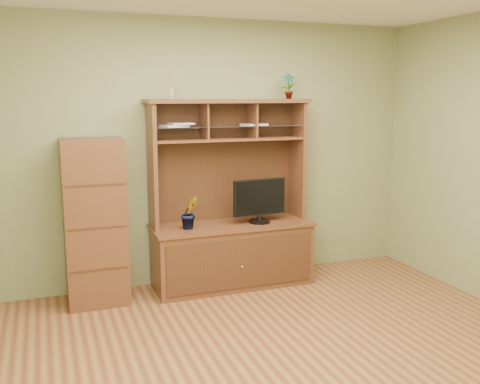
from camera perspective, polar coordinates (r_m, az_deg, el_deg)
room at (r=3.72m, az=6.08°, el=1.19°), size 4.54×4.04×2.74m
media_hutch at (r=5.50m, az=-0.95°, el=-4.62°), size 1.66×0.61×1.90m
monitor at (r=5.44m, az=2.11°, el=-0.85°), size 0.57×0.22×0.45m
orchid_plant at (r=5.22m, az=-5.40°, el=-2.21°), size 0.19×0.16×0.32m
top_plant at (r=5.64m, az=5.20°, el=11.22°), size 0.15×0.12×0.26m
reed_diffuser at (r=5.23m, az=-7.35°, el=11.04°), size 0.06×0.06×0.29m
magazines at (r=5.31m, az=-3.96°, el=7.17°), size 1.12×0.25×0.04m
side_cabinet at (r=5.16m, az=-15.23°, el=-3.09°), size 0.55×0.50×1.55m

